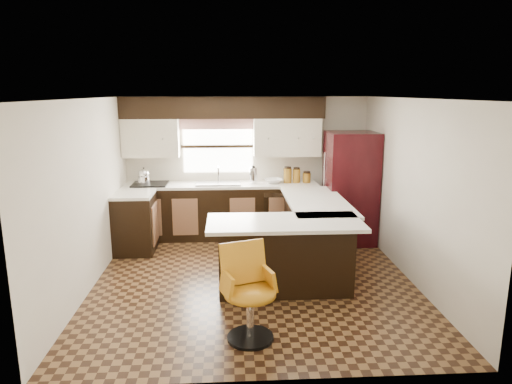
{
  "coord_description": "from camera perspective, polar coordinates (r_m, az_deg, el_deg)",
  "views": [
    {
      "loc": [
        -0.31,
        -5.74,
        2.49
      ],
      "look_at": [
        0.06,
        0.45,
        1.11
      ],
      "focal_mm": 32.0,
      "sensor_mm": 36.0,
      "label": 1
    }
  ],
  "objects": [
    {
      "name": "peninsula_long",
      "position": [
        6.8,
        7.04,
        -5.06
      ],
      "size": [
        0.6,
        1.95,
        0.9
      ],
      "primitive_type": "cube",
      "color": "black",
      "rests_on": "floor"
    },
    {
      "name": "wall_back",
      "position": [
        8.05,
        -1.15,
        3.29
      ],
      "size": [
        4.4,
        0.0,
        4.4
      ],
      "primitive_type": "plane",
      "rotation": [
        1.57,
        0.0,
        0.0
      ],
      "color": "beige",
      "rests_on": "floor"
    },
    {
      "name": "percolator",
      "position": [
        7.78,
        -0.35,
        2.08
      ],
      "size": [
        0.13,
        0.13,
        0.27
      ],
      "primitive_type": "cylinder",
      "color": "silver",
      "rests_on": "counter_back"
    },
    {
      "name": "canister_med",
      "position": [
        7.88,
        5.08,
        2.01
      ],
      "size": [
        0.13,
        0.13,
        0.23
      ],
      "primitive_type": "cylinder",
      "color": "#8D601A",
      "rests_on": "counter_back"
    },
    {
      "name": "ceiling",
      "position": [
        5.75,
        -0.32,
        11.62
      ],
      "size": [
        4.4,
        4.4,
        0.0
      ],
      "primitive_type": "plane",
      "rotation": [
        3.14,
        0.0,
        0.0
      ],
      "color": "silver",
      "rests_on": "wall_back"
    },
    {
      "name": "cooktop",
      "position": [
        7.89,
        -13.11,
        0.98
      ],
      "size": [
        0.58,
        0.5,
        0.02
      ],
      "primitive_type": "cube",
      "color": "black",
      "rests_on": "counter_back"
    },
    {
      "name": "kettle",
      "position": [
        7.88,
        -13.82,
        2.02
      ],
      "size": [
        0.2,
        0.2,
        0.27
      ],
      "primitive_type": null,
      "color": "silver",
      "rests_on": "cooktop"
    },
    {
      "name": "floor",
      "position": [
        6.27,
        -0.29,
        -10.89
      ],
      "size": [
        4.4,
        4.4,
        0.0
      ],
      "primitive_type": "plane",
      "color": "#49301A",
      "rests_on": "ground"
    },
    {
      "name": "base_cab_left",
      "position": [
        7.44,
        -14.86,
        -3.84
      ],
      "size": [
        0.6,
        0.7,
        0.9
      ],
      "primitive_type": "cube",
      "color": "black",
      "rests_on": "floor"
    },
    {
      "name": "valance",
      "position": [
        7.91,
        -4.82,
        8.47
      ],
      "size": [
        1.3,
        0.06,
        0.18
      ],
      "primitive_type": "cube",
      "color": "#D19B93",
      "rests_on": "wall_back"
    },
    {
      "name": "bar_chair",
      "position": [
        4.69,
        -0.73,
        -12.69
      ],
      "size": [
        0.67,
        0.67,
        0.98
      ],
      "primitive_type": null,
      "rotation": [
        0.0,
        0.0,
        0.33
      ],
      "color": "#C77F14",
      "rests_on": "floor"
    },
    {
      "name": "refrigerator",
      "position": [
        7.7,
        11.68,
        0.51
      ],
      "size": [
        0.79,
        0.76,
        1.84
      ],
      "primitive_type": "cube",
      "color": "black",
      "rests_on": "floor"
    },
    {
      "name": "counter_pen_return",
      "position": [
        5.57,
        3.6,
        -3.85
      ],
      "size": [
        1.89,
        0.84,
        0.04
      ],
      "primitive_type": "cube",
      "color": "silver",
      "rests_on": "peninsula_return"
    },
    {
      "name": "wall_left",
      "position": [
        6.15,
        -20.23,
        -0.37
      ],
      "size": [
        0.0,
        4.4,
        4.4
      ],
      "primitive_type": "plane",
      "rotation": [
        1.57,
        0.0,
        1.57
      ],
      "color": "beige",
      "rests_on": "floor"
    },
    {
      "name": "soffit",
      "position": [
        7.77,
        -4.13,
        10.49
      ],
      "size": [
        3.4,
        0.35,
        0.36
      ],
      "primitive_type": "cube",
      "color": "black",
      "rests_on": "wall_back"
    },
    {
      "name": "canister_small",
      "position": [
        7.91,
        6.35,
        1.78
      ],
      "size": [
        0.14,
        0.14,
        0.16
      ],
      "primitive_type": "cylinder",
      "color": "#8D601A",
      "rests_on": "counter_back"
    },
    {
      "name": "peninsula_return",
      "position": [
        5.81,
        3.62,
        -8.08
      ],
      "size": [
        1.65,
        0.6,
        0.9
      ],
      "primitive_type": "cube",
      "color": "black",
      "rests_on": "floor"
    },
    {
      "name": "sink",
      "position": [
        7.78,
        -4.74,
        1.12
      ],
      "size": [
        0.75,
        0.45,
        0.03
      ],
      "primitive_type": "cube",
      "color": "#B2B2B7",
      "rests_on": "counter_back"
    },
    {
      "name": "upper_cab_right",
      "position": [
        7.87,
        3.87,
        6.86
      ],
      "size": [
        1.14,
        0.35,
        0.64
      ],
      "primitive_type": "cube",
      "color": "beige",
      "rests_on": "wall_back"
    },
    {
      "name": "canister_large",
      "position": [
        7.86,
        3.97,
        2.06
      ],
      "size": [
        0.14,
        0.14,
        0.25
      ],
      "primitive_type": "cylinder",
      "color": "#8D601A",
      "rests_on": "counter_back"
    },
    {
      "name": "wall_front",
      "position": [
        3.78,
        1.5,
        -7.41
      ],
      "size": [
        4.4,
        0.0,
        4.4
      ],
      "primitive_type": "plane",
      "rotation": [
        -1.57,
        0.0,
        0.0
      ],
      "color": "beige",
      "rests_on": "floor"
    },
    {
      "name": "base_cab_back",
      "position": [
        7.91,
        -4.3,
        -2.47
      ],
      "size": [
        3.3,
        0.6,
        0.9
      ],
      "primitive_type": "cube",
      "color": "black",
      "rests_on": "floor"
    },
    {
      "name": "counter_pen_long",
      "position": [
        6.68,
        7.57,
        -1.17
      ],
      "size": [
        0.84,
        1.95,
        0.04
      ],
      "primitive_type": "cube",
      "color": "silver",
      "rests_on": "peninsula_long"
    },
    {
      "name": "upper_cab_left",
      "position": [
        7.92,
        -13.0,
        6.61
      ],
      "size": [
        0.94,
        0.35,
        0.64
      ],
      "primitive_type": "cube",
      "color": "beige",
      "rests_on": "wall_back"
    },
    {
      "name": "counter_left",
      "position": [
        7.32,
        -15.06,
        -0.29
      ],
      "size": [
        0.6,
        0.7,
        0.04
      ],
      "primitive_type": "cube",
      "color": "silver",
      "rests_on": "base_cab_left"
    },
    {
      "name": "window_pane",
      "position": [
        7.98,
        -4.77,
        5.7
      ],
      "size": [
        1.2,
        0.02,
        0.9
      ],
      "primitive_type": "cube",
      "color": "white",
      "rests_on": "wall_back"
    },
    {
      "name": "dishwasher",
      "position": [
        7.69,
        3.15,
        -3.05
      ],
      "size": [
        0.58,
        0.03,
        0.78
      ],
      "primitive_type": "cube",
      "color": "black",
      "rests_on": "floor"
    },
    {
      "name": "mixing_bowl",
      "position": [
        7.83,
        2.17,
        1.39
      ],
      "size": [
        0.34,
        0.34,
        0.07
      ],
      "primitive_type": "imported",
      "rotation": [
        0.0,
        0.0,
        0.16
      ],
      "color": "white",
      "rests_on": "counter_back"
    },
    {
      "name": "counter_back",
      "position": [
        7.8,
        -4.36,
        0.88
      ],
      "size": [
        3.3,
        0.6,
        0.04
      ],
      "primitive_type": "cube",
      "color": "silver",
      "rests_on": "base_cab_back"
    },
    {
      "name": "wall_right",
      "position": [
        6.36,
        18.94,
        0.12
      ],
      "size": [
        0.0,
        4.4,
        4.4
      ],
      "primitive_type": "plane",
      "rotation": [
        1.57,
        0.0,
        -1.57
      ],
      "color": "beige",
      "rests_on": "floor"
    }
  ]
}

